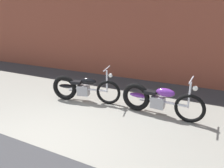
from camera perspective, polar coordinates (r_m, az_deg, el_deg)
name	(u,v)px	position (r m, az deg, el deg)	size (l,w,h in m)	color
ground_plane	(39,147)	(4.09, -20.17, -16.61)	(80.00, 80.00, 0.00)	#38383A
sidewalk_slab	(89,110)	(5.25, -6.46, -7.42)	(36.00, 3.50, 0.01)	gray
motorcycle_black	(81,88)	(5.69, -8.93, -1.16)	(1.98, 0.69, 1.03)	black
motorcycle_purple	(155,99)	(4.96, 12.15, -4.31)	(2.01, 0.58, 1.03)	black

